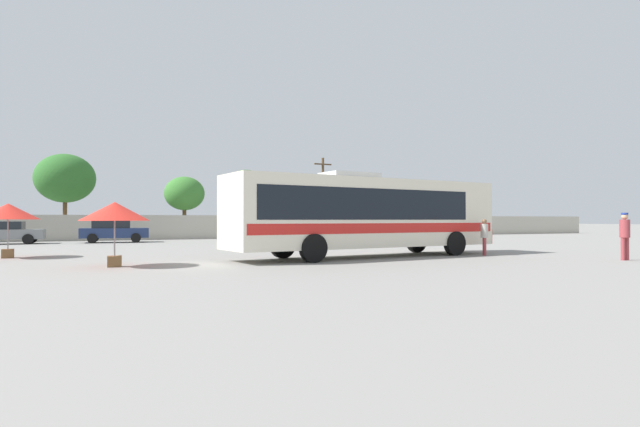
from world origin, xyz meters
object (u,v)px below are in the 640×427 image
object	(u,v)px
vendor_umbrella_near_gate_red	(8,212)
parked_car_second_dark_blue	(114,231)
attendant_by_bus_door	(484,235)
roadside_tree_left	(65,178)
passenger_waiting_on_apron	(625,233)
roadside_tree_midright	(246,188)
coach_bus_cream_red	(365,213)
roadside_tree_midleft	(184,194)
parked_car_leftmost_grey	(5,232)
utility_pole_near	(323,195)
vendor_umbrella_secondary_red	(115,212)

from	to	relation	value
vendor_umbrella_near_gate_red	parked_car_second_dark_blue	distance (m)	14.02
attendant_by_bus_door	roadside_tree_left	distance (m)	33.02
passenger_waiting_on_apron	roadside_tree_left	world-z (taller)	roadside_tree_left
vendor_umbrella_near_gate_red	roadside_tree_midright	distance (m)	28.24
coach_bus_cream_red	roadside_tree_midleft	size ratio (longest dim) A/B	2.42
coach_bus_cream_red	vendor_umbrella_near_gate_red	xyz separation A→B (m)	(-13.40, 5.49, 0.01)
vendor_umbrella_near_gate_red	passenger_waiting_on_apron	bearing A→B (deg)	-26.98
parked_car_second_dark_blue	roadside_tree_midleft	world-z (taller)	roadside_tree_midleft
passenger_waiting_on_apron	parked_car_leftmost_grey	world-z (taller)	passenger_waiting_on_apron
attendant_by_bus_door	roadside_tree_midright	size ratio (longest dim) A/B	0.25
parked_car_second_dark_blue	utility_pole_near	size ratio (longest dim) A/B	0.60
parked_car_leftmost_grey	roadside_tree_left	size ratio (longest dim) A/B	0.65
attendant_by_bus_door	vendor_umbrella_near_gate_red	xyz separation A→B (m)	(-18.57, 6.78, 0.96)
vendor_umbrella_near_gate_red	parked_car_second_dark_blue	size ratio (longest dim) A/B	0.53
vendor_umbrella_near_gate_red	parked_car_leftmost_grey	distance (m)	13.76
attendant_by_bus_door	roadside_tree_midright	bearing A→B (deg)	94.10
attendant_by_bus_door	roadside_tree_midleft	xyz separation A→B (m)	(-8.41, 26.04, 2.80)
passenger_waiting_on_apron	parked_car_second_dark_blue	size ratio (longest dim) A/B	0.41
passenger_waiting_on_apron	vendor_umbrella_near_gate_red	bearing A→B (deg)	153.02
coach_bus_cream_red	parked_car_second_dark_blue	size ratio (longest dim) A/B	2.81
vendor_umbrella_near_gate_red	parked_car_leftmost_grey	world-z (taller)	vendor_umbrella_near_gate_red
parked_car_leftmost_grey	roadside_tree_midleft	distance (m)	13.62
attendant_by_bus_door	parked_car_second_dark_blue	xyz separation A→B (m)	(-14.07, 20.02, -0.09)
passenger_waiting_on_apron	parked_car_leftmost_grey	xyz separation A→B (m)	(-23.50, 24.60, -0.27)
roadside_tree_midleft	attendant_by_bus_door	bearing A→B (deg)	-72.11
passenger_waiting_on_apron	roadside_tree_left	size ratio (longest dim) A/B	0.27
attendant_by_bus_door	parked_car_leftmost_grey	size ratio (longest dim) A/B	0.36
passenger_waiting_on_apron	roadside_tree_midleft	distance (m)	32.48
attendant_by_bus_door	vendor_umbrella_secondary_red	bearing A→B (deg)	176.65
roadside_tree_midright	vendor_umbrella_near_gate_red	bearing A→B (deg)	-125.82
attendant_by_bus_door	passenger_waiting_on_apron	world-z (taller)	passenger_waiting_on_apron
passenger_waiting_on_apron	parked_car_second_dark_blue	bearing A→B (deg)	125.24
roadside_tree_midleft	roadside_tree_midright	size ratio (longest dim) A/B	0.82
parked_car_second_dark_blue	roadside_tree_midright	size ratio (longest dim) A/B	0.71
attendant_by_bus_door	roadside_tree_midright	world-z (taller)	roadside_tree_midright
utility_pole_near	roadside_tree_left	world-z (taller)	utility_pole_near
vendor_umbrella_near_gate_red	roadside_tree_midleft	distance (m)	21.86
coach_bus_cream_red	vendor_umbrella_secondary_red	size ratio (longest dim) A/B	5.53
attendant_by_bus_door	vendor_umbrella_near_gate_red	world-z (taller)	vendor_umbrella_near_gate_red
coach_bus_cream_red	parked_car_second_dark_blue	xyz separation A→B (m)	(-8.91, 18.73, -1.04)
vendor_umbrella_secondary_red	roadside_tree_left	distance (m)	27.25
vendor_umbrella_secondary_red	utility_pole_near	world-z (taller)	utility_pole_near
roadside_tree_midleft	roadside_tree_left	bearing A→B (deg)	168.74
coach_bus_cream_red	vendor_umbrella_secondary_red	world-z (taller)	coach_bus_cream_red
vendor_umbrella_near_gate_red	roadside_tree_midleft	size ratio (longest dim) A/B	0.46
vendor_umbrella_secondary_red	roadside_tree_midright	distance (m)	31.51
roadside_tree_left	utility_pole_near	bearing A→B (deg)	-3.22
coach_bus_cream_red	roadside_tree_left	world-z (taller)	roadside_tree_left
vendor_umbrella_secondary_red	roadside_tree_midleft	size ratio (longest dim) A/B	0.44
parked_car_leftmost_grey	utility_pole_near	world-z (taller)	utility_pole_near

